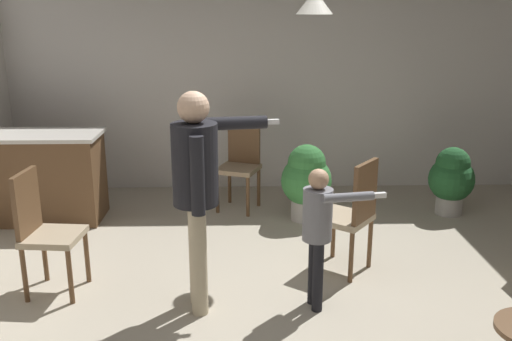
% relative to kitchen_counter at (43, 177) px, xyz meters
% --- Properties ---
extents(ground, '(7.68, 7.68, 0.00)m').
position_rel_kitchen_counter_xyz_m(ground, '(2.45, -2.06, -0.48)').
color(ground, '#B2A893').
extents(wall_back, '(6.40, 0.10, 2.70)m').
position_rel_kitchen_counter_xyz_m(wall_back, '(2.45, 1.14, 0.87)').
color(wall_back, silver).
rests_on(wall_back, ground).
extents(kitchen_counter, '(1.26, 0.66, 0.95)m').
position_rel_kitchen_counter_xyz_m(kitchen_counter, '(0.00, 0.00, 0.00)').
color(kitchen_counter, brown).
rests_on(kitchen_counter, ground).
extents(person_adult, '(0.78, 0.56, 1.66)m').
position_rel_kitchen_counter_xyz_m(person_adult, '(1.79, -1.92, 0.55)').
color(person_adult, tan).
rests_on(person_adult, ground).
extents(person_child, '(0.59, 0.31, 1.10)m').
position_rel_kitchen_counter_xyz_m(person_child, '(2.67, -1.94, 0.20)').
color(person_child, black).
rests_on(person_child, ground).
extents(dining_chair_by_counter, '(0.54, 0.54, 1.00)m').
position_rel_kitchen_counter_xyz_m(dining_chair_by_counter, '(2.10, 0.32, 0.07)').
color(dining_chair_by_counter, brown).
rests_on(dining_chair_by_counter, ground).
extents(dining_chair_near_wall, '(0.59, 0.59, 1.00)m').
position_rel_kitchen_counter_xyz_m(dining_chair_near_wall, '(3.03, -1.35, 0.07)').
color(dining_chair_near_wall, brown).
rests_on(dining_chair_near_wall, ground).
extents(dining_chair_centre_back, '(0.46, 0.46, 1.00)m').
position_rel_kitchen_counter_xyz_m(dining_chair_centre_back, '(0.56, -1.64, 0.07)').
color(dining_chair_centre_back, brown).
rests_on(dining_chair_centre_back, ground).
extents(potted_plant_corner, '(0.49, 0.49, 0.76)m').
position_rel_kitchen_counter_xyz_m(potted_plant_corner, '(4.41, 0.04, -0.06)').
color(potted_plant_corner, '#B7B2AD').
rests_on(potted_plant_corner, ground).
extents(potted_plant_by_wall, '(0.54, 0.54, 0.83)m').
position_rel_kitchen_counter_xyz_m(potted_plant_by_wall, '(2.80, -0.09, -0.02)').
color(potted_plant_by_wall, '#B7B2AD').
rests_on(potted_plant_by_wall, ground).
extents(ceiling_light_pendant, '(0.32, 0.32, 0.55)m').
position_rel_kitchen_counter_xyz_m(ceiling_light_pendant, '(2.75, -0.79, 1.77)').
color(ceiling_light_pendant, silver).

